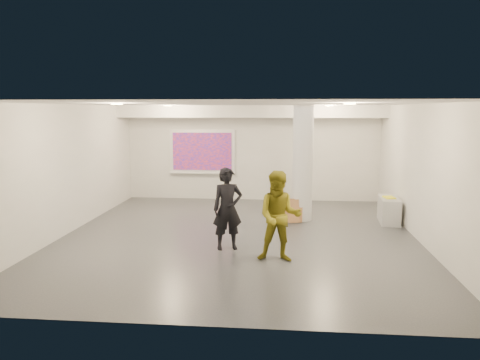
# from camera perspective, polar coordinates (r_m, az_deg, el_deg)

# --- Properties ---
(floor) EXTENTS (8.00, 9.00, 0.01)m
(floor) POSITION_cam_1_polar(r_m,az_deg,el_deg) (10.76, -0.20, -6.91)
(floor) COLOR #34363B
(floor) RESTS_ON ground
(ceiling) EXTENTS (8.00, 9.00, 0.01)m
(ceiling) POSITION_cam_1_polar(r_m,az_deg,el_deg) (10.37, -0.21, 9.27)
(ceiling) COLOR white
(ceiling) RESTS_ON floor
(wall_back) EXTENTS (8.00, 0.01, 3.00)m
(wall_back) POSITION_cam_1_polar(r_m,az_deg,el_deg) (14.92, 1.48, 3.29)
(wall_back) COLOR silver
(wall_back) RESTS_ON floor
(wall_front) EXTENTS (8.00, 0.01, 3.00)m
(wall_front) POSITION_cam_1_polar(r_m,az_deg,el_deg) (6.07, -4.36, -4.53)
(wall_front) COLOR silver
(wall_front) RESTS_ON floor
(wall_left) EXTENTS (0.01, 9.00, 3.00)m
(wall_left) POSITION_cam_1_polar(r_m,az_deg,el_deg) (11.56, -20.36, 1.21)
(wall_left) COLOR silver
(wall_left) RESTS_ON floor
(wall_right) EXTENTS (0.01, 9.00, 3.00)m
(wall_right) POSITION_cam_1_polar(r_m,az_deg,el_deg) (10.84, 21.35, 0.70)
(wall_right) COLOR silver
(wall_right) RESTS_ON floor
(soffit_band) EXTENTS (8.00, 1.10, 0.36)m
(soffit_band) POSITION_cam_1_polar(r_m,az_deg,el_deg) (14.31, 1.35, 8.35)
(soffit_band) COLOR silver
(soffit_band) RESTS_ON ceiling
(downlight_nw) EXTENTS (0.22, 0.22, 0.02)m
(downlight_nw) POSITION_cam_1_polar(r_m,az_deg,el_deg) (13.22, -8.78, 8.93)
(downlight_nw) COLOR #FFE187
(downlight_nw) RESTS_ON ceiling
(downlight_ne) EXTENTS (0.22, 0.22, 0.02)m
(downlight_ne) POSITION_cam_1_polar(r_m,az_deg,el_deg) (12.88, 10.81, 8.89)
(downlight_ne) COLOR #FFE187
(downlight_ne) RESTS_ON ceiling
(downlight_sw) EXTENTS (0.22, 0.22, 0.02)m
(downlight_sw) POSITION_cam_1_polar(r_m,az_deg,el_deg) (9.39, -14.79, 8.94)
(downlight_sw) COLOR #FFE187
(downlight_sw) RESTS_ON ceiling
(downlight_se) EXTENTS (0.22, 0.22, 0.02)m
(downlight_se) POSITION_cam_1_polar(r_m,az_deg,el_deg) (8.90, 13.23, 9.03)
(downlight_se) COLOR #FFE187
(downlight_se) RESTS_ON ceiling
(column) EXTENTS (0.52, 0.52, 3.00)m
(column) POSITION_cam_1_polar(r_m,az_deg,el_deg) (12.21, 7.65, 2.04)
(column) COLOR silver
(column) RESTS_ON floor
(projection_screen) EXTENTS (2.10, 0.13, 1.42)m
(projection_screen) POSITION_cam_1_polar(r_m,az_deg,el_deg) (15.07, -4.63, 3.42)
(projection_screen) COLOR silver
(projection_screen) RESTS_ON wall_back
(credenza) EXTENTS (0.55, 1.14, 0.64)m
(credenza) POSITION_cam_1_polar(r_m,az_deg,el_deg) (12.62, 17.70, -3.51)
(credenza) COLOR #9CA0A2
(credenza) RESTS_ON floor
(postit_pad) EXTENTS (0.29, 0.37, 0.03)m
(postit_pad) POSITION_cam_1_polar(r_m,az_deg,el_deg) (12.51, 17.74, -2.03)
(postit_pad) COLOR yellow
(postit_pad) RESTS_ON credenza
(cardboard_back) EXTENTS (0.58, 0.30, 0.59)m
(cardboard_back) POSITION_cam_1_polar(r_m,az_deg,el_deg) (12.06, 5.93, -3.81)
(cardboard_back) COLOR #99693E
(cardboard_back) RESTS_ON floor
(cardboard_front) EXTENTS (0.57, 0.29, 0.60)m
(cardboard_front) POSITION_cam_1_polar(r_m,az_deg,el_deg) (12.18, 6.34, -3.70)
(cardboard_front) COLOR #99693E
(cardboard_front) RESTS_ON floor
(woman) EXTENTS (0.72, 0.58, 1.70)m
(woman) POSITION_cam_1_polar(r_m,az_deg,el_deg) (9.65, -1.53, -3.53)
(woman) COLOR black
(woman) RESTS_ON floor
(man) EXTENTS (0.86, 0.67, 1.74)m
(man) POSITION_cam_1_polar(r_m,az_deg,el_deg) (8.91, 4.84, -4.44)
(man) COLOR olive
(man) RESTS_ON floor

